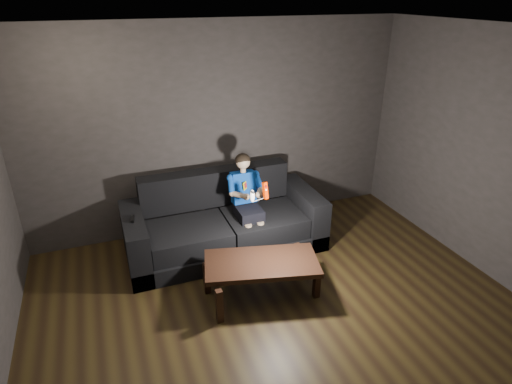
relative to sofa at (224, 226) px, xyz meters
name	(u,v)px	position (x,y,z in m)	size (l,w,h in m)	color
floor	(300,343)	(0.17, -1.83, -0.30)	(5.00, 5.00, 0.00)	black
back_wall	(219,130)	(0.17, 0.67, 1.05)	(5.00, 0.04, 2.70)	#34302D
ceiling	(317,38)	(0.17, -1.83, 2.40)	(5.00, 5.00, 0.02)	silver
sofa	(224,226)	(0.00, 0.00, 0.00)	(2.41, 1.04, 0.93)	black
child	(246,193)	(0.27, -0.07, 0.44)	(0.44, 0.54, 1.07)	black
wii_remote_red	(265,190)	(0.36, -0.49, 0.65)	(0.07, 0.08, 0.20)	#C12800
nunchuk_white	(252,196)	(0.20, -0.48, 0.61)	(0.08, 0.10, 0.15)	white
wii_remote_black	(133,219)	(-1.08, -0.09, 0.37)	(0.06, 0.15, 0.03)	black
coffee_table	(261,266)	(0.09, -1.05, 0.07)	(1.29, 0.86, 0.43)	black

